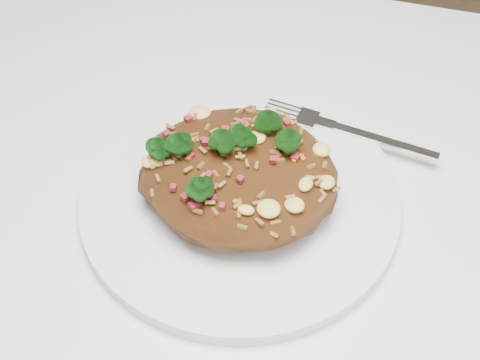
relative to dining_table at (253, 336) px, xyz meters
The scene contains 4 objects.
dining_table is the anchor object (origin of this frame).
plate 0.13m from the dining_table, 113.92° to the left, with size 0.27×0.27×0.01m, color white.
fried_rice 0.16m from the dining_table, 114.39° to the left, with size 0.16×0.15×0.07m.
fork 0.20m from the dining_table, 72.44° to the left, with size 0.16×0.04×0.00m.
Camera 1 is at (0.06, -0.27, 1.19)m, focal length 50.00 mm.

